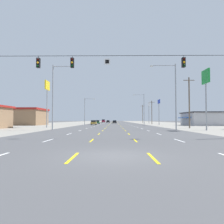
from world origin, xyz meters
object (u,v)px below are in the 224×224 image
object	(u,v)px
hatchback_far_left_near	(97,122)
pole_sign_right_row_2	(149,108)
sedan_inner_left_midfar	(108,121)
streetlight_right_row_1	(143,107)
pole_sign_right_row_1	(159,106)
streetlight_left_row_0	(55,93)
streetlight_left_row_1	(86,109)
suv_far_left_far	(103,121)
pole_sign_right_row_0	(206,83)
sedan_center_turn_mid	(115,122)
pole_sign_left_row_1	(47,91)
streetlight_right_row_0	(173,92)
hatchback_far_left_nearest	(94,122)

from	to	relation	value
hatchback_far_left_near	pole_sign_right_row_2	xyz separation A→B (m)	(21.31, 3.36, 6.06)
hatchback_far_left_near	sedan_inner_left_midfar	bearing A→B (deg)	85.17
hatchback_far_left_near	streetlight_right_row_1	size ratio (longest dim) A/B	0.37
sedan_inner_left_midfar	pole_sign_right_row_1	world-z (taller)	pole_sign_right_row_1
streetlight_left_row_0	streetlight_left_row_1	distance (m)	36.14
suv_far_left_far	pole_sign_right_row_0	xyz separation A→B (m)	(21.75, -101.56, 6.47)
suv_far_left_far	sedan_center_turn_mid	bearing A→B (deg)	-79.41
pole_sign_right_row_1	streetlight_left_row_0	xyz separation A→B (m)	(-23.87, -30.61, -0.05)
sedan_inner_left_midfar	pole_sign_left_row_1	world-z (taller)	pole_sign_left_row_1
pole_sign_right_row_2	streetlight_right_row_0	xyz separation A→B (m)	(-4.70, -52.02, -0.57)
streetlight_left_row_1	sedan_center_turn_mid	bearing A→B (deg)	68.61
pole_sign_left_row_1	pole_sign_right_row_1	xyz separation A→B (m)	(28.54, 20.26, -1.78)
suv_far_left_far	pole_sign_left_row_1	bearing A→B (deg)	-94.63
pole_sign_right_row_1	streetlight_left_row_0	world-z (taller)	streetlight_left_row_0
pole_sign_left_row_1	streetlight_right_row_0	size ratio (longest dim) A/B	0.93
sedan_center_turn_mid	pole_sign_right_row_0	bearing A→B (deg)	-76.98
pole_sign_left_row_1	pole_sign_right_row_0	distance (m)	31.28
streetlight_left_row_0	suv_far_left_far	bearing A→B (deg)	88.50
streetlight_right_row_0	streetlight_right_row_1	bearing A→B (deg)	89.92
sedan_center_turn_mid	pole_sign_left_row_1	size ratio (longest dim) A/B	0.44
pole_sign_right_row_0	suv_far_left_far	bearing A→B (deg)	102.09
pole_sign_right_row_1	sedan_inner_left_midfar	bearing A→B (deg)	107.79
pole_sign_right_row_0	streetlight_left_row_0	bearing A→B (deg)	177.03
pole_sign_right_row_0	streetlight_right_row_1	size ratio (longest dim) A/B	0.91
hatchback_far_left_nearest	streetlight_left_row_0	world-z (taller)	streetlight_left_row_0
hatchback_far_left_nearest	sedan_inner_left_midfar	distance (m)	50.93
streetlight_right_row_0	streetlight_left_row_1	xyz separation A→B (m)	(-19.53, 36.13, -0.98)
hatchback_far_left_near	streetlight_left_row_0	bearing A→B (deg)	-93.53
sedan_inner_left_midfar	pole_sign_right_row_2	world-z (taller)	pole_sign_right_row_2
pole_sign_left_row_1	pole_sign_right_row_1	world-z (taller)	pole_sign_left_row_1
hatchback_far_left_near	pole_sign_left_row_1	size ratio (longest dim) A/B	0.39
pole_sign_left_row_1	streetlight_right_row_1	world-z (taller)	streetlight_right_row_1
streetlight_left_row_1	pole_sign_left_row_1	bearing A→B (deg)	-100.42
sedan_inner_left_midfar	pole_sign_right_row_0	size ratio (longest dim) A/B	0.47
suv_far_left_far	pole_sign_right_row_1	distance (m)	73.03
sedan_inner_left_midfar	streetlight_left_row_1	bearing A→B (deg)	-96.96
hatchback_far_left_nearest	streetlight_left_row_1	distance (m)	5.45
pole_sign_right_row_2	streetlight_right_row_0	world-z (taller)	streetlight_right_row_0
sedan_inner_left_midfar	pole_sign_right_row_1	distance (m)	58.28
sedan_center_turn_mid	pole_sign_right_row_2	world-z (taller)	pole_sign_right_row_2
sedan_inner_left_midfar	suv_far_left_far	xyz separation A→B (m)	(-3.52, 14.43, 0.27)
hatchback_far_left_nearest	streetlight_right_row_0	xyz separation A→B (m)	(16.67, -35.04, 5.48)
pole_sign_right_row_2	streetlight_left_row_0	bearing A→B (deg)	-115.05
sedan_inner_left_midfar	streetlight_right_row_0	distance (m)	87.09
hatchback_far_left_nearest	streetlight_right_row_1	distance (m)	17.56
hatchback_far_left_near	pole_sign_left_row_1	distance (m)	39.72
pole_sign_left_row_1	pole_sign_right_row_1	size ratio (longest dim) A/B	1.26
pole_sign_left_row_1	pole_sign_right_row_2	distance (m)	50.76
streetlight_right_row_1	hatchback_far_left_nearest	bearing A→B (deg)	-176.28
pole_sign_right_row_2	streetlight_right_row_1	size ratio (longest dim) A/B	0.85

